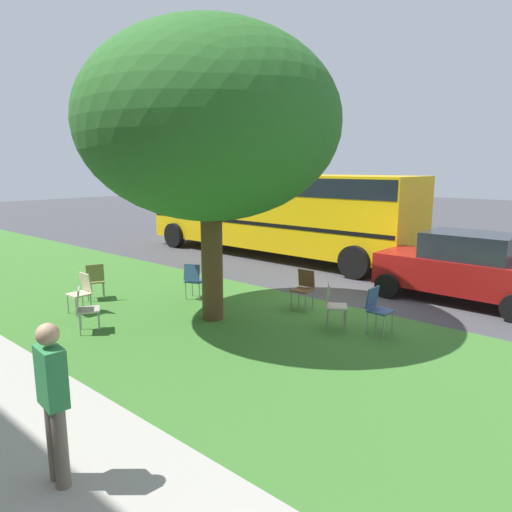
{
  "coord_description": "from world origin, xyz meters",
  "views": [
    {
      "loc": [
        -5.34,
        9.29,
        3.14
      ],
      "look_at": [
        1.8,
        1.07,
        1.04
      ],
      "focal_mm": 32.39,
      "sensor_mm": 36.0,
      "label": 1
    }
  ],
  "objects_px": {
    "chair_1": "(84,306)",
    "chair_0": "(194,278)",
    "chair_2": "(333,302)",
    "school_bus": "(273,207)",
    "parked_car": "(462,267)",
    "chair_5": "(304,286)",
    "pedestrian_0": "(53,398)",
    "chair_4": "(95,279)",
    "street_tree": "(209,124)",
    "chair_6": "(82,290)",
    "chair_3": "(377,306)"
  },
  "relations": [
    {
      "from": "street_tree",
      "to": "pedestrian_0",
      "type": "relative_size",
      "value": 3.47
    },
    {
      "from": "school_bus",
      "to": "chair_2",
      "type": "bearing_deg",
      "value": 137.76
    },
    {
      "from": "chair_2",
      "to": "chair_5",
      "type": "relative_size",
      "value": 1.0
    },
    {
      "from": "chair_6",
      "to": "parked_car",
      "type": "xyz_separation_m",
      "value": [
        -5.92,
        -6.35,
        0.32
      ]
    },
    {
      "from": "chair_5",
      "to": "parked_car",
      "type": "height_order",
      "value": "parked_car"
    },
    {
      "from": "chair_0",
      "to": "parked_car",
      "type": "distance_m",
      "value": 6.35
    },
    {
      "from": "street_tree",
      "to": "chair_2",
      "type": "xyz_separation_m",
      "value": [
        -2.2,
        -1.16,
        -3.44
      ]
    },
    {
      "from": "street_tree",
      "to": "chair_4",
      "type": "relative_size",
      "value": 6.66
    },
    {
      "from": "chair_0",
      "to": "pedestrian_0",
      "type": "height_order",
      "value": "pedestrian_0"
    },
    {
      "from": "chair_5",
      "to": "chair_0",
      "type": "bearing_deg",
      "value": 25.05
    },
    {
      "from": "chair_1",
      "to": "chair_0",
      "type": "bearing_deg",
      "value": -87.65
    },
    {
      "from": "street_tree",
      "to": "chair_3",
      "type": "bearing_deg",
      "value": -153.17
    },
    {
      "from": "chair_1",
      "to": "chair_2",
      "type": "bearing_deg",
      "value": -136.04
    },
    {
      "from": "parked_car",
      "to": "chair_6",
      "type": "bearing_deg",
      "value": 46.99
    },
    {
      "from": "chair_0",
      "to": "chair_2",
      "type": "xyz_separation_m",
      "value": [
        -3.59,
        -0.46,
        0.0
      ]
    },
    {
      "from": "chair_2",
      "to": "chair_6",
      "type": "height_order",
      "value": "same"
    },
    {
      "from": "chair_5",
      "to": "pedestrian_0",
      "type": "height_order",
      "value": "pedestrian_0"
    },
    {
      "from": "chair_0",
      "to": "chair_6",
      "type": "relative_size",
      "value": 1.0
    },
    {
      "from": "street_tree",
      "to": "chair_1",
      "type": "distance_m",
      "value": 4.26
    },
    {
      "from": "chair_1",
      "to": "pedestrian_0",
      "type": "height_order",
      "value": "pedestrian_0"
    },
    {
      "from": "chair_1",
      "to": "chair_3",
      "type": "xyz_separation_m",
      "value": [
        -4.24,
        -3.68,
        0.0
      ]
    },
    {
      "from": "street_tree",
      "to": "chair_5",
      "type": "xyz_separation_m",
      "value": [
        -1.03,
        -1.83,
        -3.44
      ]
    },
    {
      "from": "chair_1",
      "to": "parked_car",
      "type": "bearing_deg",
      "value": -124.6
    },
    {
      "from": "chair_1",
      "to": "chair_2",
      "type": "xyz_separation_m",
      "value": [
        -3.47,
        -3.34,
        0.0
      ]
    },
    {
      "from": "chair_4",
      "to": "parked_car",
      "type": "distance_m",
      "value": 8.7
    },
    {
      "from": "chair_1",
      "to": "school_bus",
      "type": "xyz_separation_m",
      "value": [
        2.25,
        -8.54,
        1.24
      ]
    },
    {
      "from": "chair_4",
      "to": "parked_car",
      "type": "bearing_deg",
      "value": -139.75
    },
    {
      "from": "chair_5",
      "to": "chair_2",
      "type": "bearing_deg",
      "value": 150.23
    },
    {
      "from": "street_tree",
      "to": "chair_6",
      "type": "distance_m",
      "value": 4.5
    },
    {
      "from": "chair_3",
      "to": "chair_4",
      "type": "distance_m",
      "value": 6.55
    },
    {
      "from": "chair_6",
      "to": "pedestrian_0",
      "type": "bearing_deg",
      "value": 149.09
    },
    {
      "from": "street_tree",
      "to": "pedestrian_0",
      "type": "height_order",
      "value": "street_tree"
    },
    {
      "from": "chair_0",
      "to": "pedestrian_0",
      "type": "bearing_deg",
      "value": 126.72
    },
    {
      "from": "chair_2",
      "to": "pedestrian_0",
      "type": "distance_m",
      "value": 5.78
    },
    {
      "from": "chair_0",
      "to": "pedestrian_0",
      "type": "xyz_separation_m",
      "value": [
        -3.95,
        5.3,
        0.41
      ]
    },
    {
      "from": "chair_1",
      "to": "chair_5",
      "type": "xyz_separation_m",
      "value": [
        -2.3,
        -4.01,
        0.0
      ]
    },
    {
      "from": "chair_6",
      "to": "parked_car",
      "type": "relative_size",
      "value": 0.24
    },
    {
      "from": "street_tree",
      "to": "chair_5",
      "type": "bearing_deg",
      "value": -119.35
    },
    {
      "from": "street_tree",
      "to": "school_bus",
      "type": "height_order",
      "value": "street_tree"
    },
    {
      "from": "street_tree",
      "to": "chair_6",
      "type": "relative_size",
      "value": 6.66
    },
    {
      "from": "chair_1",
      "to": "chair_6",
      "type": "bearing_deg",
      "value": -26.38
    },
    {
      "from": "chair_0",
      "to": "street_tree",
      "type": "bearing_deg",
      "value": 152.96
    },
    {
      "from": "chair_4",
      "to": "chair_5",
      "type": "xyz_separation_m",
      "value": [
        -4.16,
        -2.71,
        0.0
      ]
    },
    {
      "from": "chair_0",
      "to": "chair_2",
      "type": "distance_m",
      "value": 3.62
    },
    {
      "from": "chair_4",
      "to": "pedestrian_0",
      "type": "relative_size",
      "value": 0.52
    },
    {
      "from": "pedestrian_0",
      "to": "chair_5",
      "type": "bearing_deg",
      "value": -76.55
    },
    {
      "from": "school_bus",
      "to": "chair_1",
      "type": "bearing_deg",
      "value": 104.77
    },
    {
      "from": "chair_6",
      "to": "chair_5",
      "type": "bearing_deg",
      "value": -135.03
    },
    {
      "from": "chair_3",
      "to": "school_bus",
      "type": "bearing_deg",
      "value": -36.8
    },
    {
      "from": "chair_0",
      "to": "chair_4",
      "type": "bearing_deg",
      "value": 42.23
    }
  ]
}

